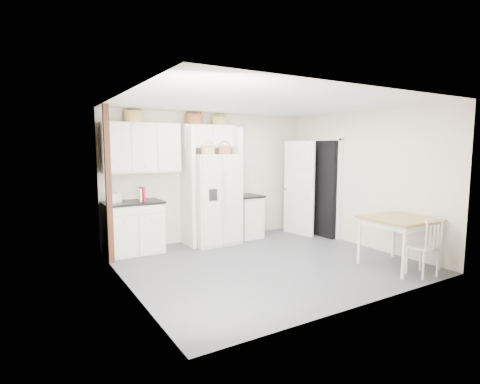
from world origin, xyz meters
TOP-DOWN VIEW (x-y plane):
  - floor at (0.00, 0.00)m, footprint 4.50×4.50m
  - ceiling at (0.00, 0.00)m, footprint 4.50×4.50m
  - wall_back at (0.00, 2.00)m, footprint 4.50×0.00m
  - wall_left at (-2.25, 0.00)m, footprint 0.00×4.00m
  - wall_right at (2.25, 0.00)m, footprint 0.00×4.00m
  - refrigerator at (-0.15, 1.60)m, footprint 0.92×0.74m
  - base_cab_left at (-1.73, 1.70)m, footprint 0.98×0.62m
  - base_cab_right at (0.70, 1.70)m, footprint 0.49×0.59m
  - dining_table at (1.70, -1.26)m, footprint 0.99×0.99m
  - windsor_chair at (1.64, -1.71)m, footprint 0.47×0.43m
  - counter_left at (-1.73, 1.70)m, footprint 1.02×0.66m
  - counter_right at (0.70, 1.70)m, footprint 0.53×0.63m
  - toaster at (-2.06, 1.67)m, footprint 0.25×0.15m
  - cookbook_red at (-1.57, 1.62)m, footprint 0.07×0.18m
  - cookbook_cream at (-1.60, 1.62)m, footprint 0.06×0.16m
  - basket_upper_b at (-1.62, 1.83)m, footprint 0.34×0.34m
  - basket_bridge_a at (-0.45, 1.83)m, footprint 0.35×0.35m
  - basket_bridge_b at (0.09, 1.83)m, footprint 0.30×0.30m
  - basket_fridge_a at (-0.32, 1.50)m, footprint 0.26×0.26m
  - basket_fridge_b at (0.05, 1.50)m, footprint 0.26×0.26m
  - upper_cabinet at (-1.50, 1.83)m, footprint 1.40×0.34m
  - bridge_cabinet at (-0.15, 1.83)m, footprint 1.12×0.34m
  - fridge_panel_left at (-0.66, 1.70)m, footprint 0.08×0.60m
  - fridge_panel_right at (0.36, 1.70)m, footprint 0.08×0.60m
  - trim_post at (-2.20, 1.35)m, footprint 0.09×0.09m
  - doorway_void at (2.16, 1.00)m, footprint 0.18×0.85m
  - door_slab at (1.80, 1.33)m, footprint 0.21×0.79m

SIDE VIEW (x-z plane):
  - floor at x=0.00m, z-range 0.00..0.00m
  - dining_table at x=1.70m, z-range 0.00..0.80m
  - base_cab_right at x=0.70m, z-range 0.00..0.87m
  - windsor_chair at x=1.64m, z-range 0.00..0.87m
  - base_cab_left at x=-1.73m, z-range 0.00..0.91m
  - counter_right at x=0.70m, z-range 0.87..0.90m
  - refrigerator at x=-0.15m, z-range 0.00..1.78m
  - counter_left at x=-1.73m, z-range 0.91..0.95m
  - doorway_void at x=2.16m, z-range 0.00..2.05m
  - door_slab at x=1.80m, z-range 0.00..2.05m
  - toaster at x=-2.06m, z-range 0.95..1.12m
  - cookbook_cream at x=-1.60m, z-range 0.95..1.18m
  - cookbook_red at x=-1.57m, z-range 0.95..1.21m
  - fridge_panel_left at x=-0.66m, z-range 0.00..2.30m
  - fridge_panel_right at x=0.36m, z-range 0.00..2.30m
  - wall_back at x=0.00m, z-range -0.95..3.55m
  - wall_left at x=-2.25m, z-range -0.70..3.30m
  - wall_right at x=2.25m, z-range -0.70..3.30m
  - trim_post at x=-2.20m, z-range 0.00..2.60m
  - basket_fridge_a at x=-0.32m, z-range 1.78..1.92m
  - basket_fridge_b at x=0.05m, z-range 1.78..1.92m
  - upper_cabinet at x=-1.50m, z-range 1.45..2.35m
  - bridge_cabinet at x=-0.15m, z-range 1.90..2.35m
  - basket_bridge_b at x=0.09m, z-range 2.35..2.52m
  - basket_bridge_a at x=-0.45m, z-range 2.35..2.55m
  - basket_upper_b at x=-1.62m, z-range 2.35..2.55m
  - ceiling at x=0.00m, z-range 2.60..2.60m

